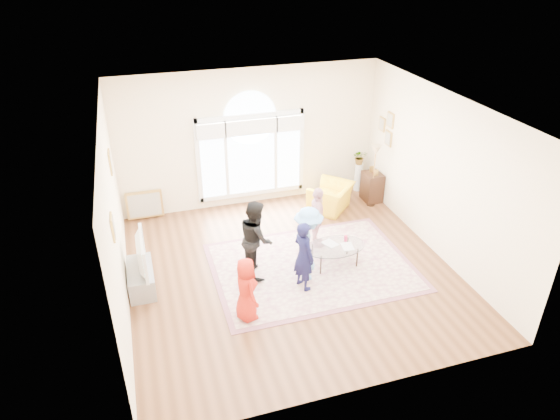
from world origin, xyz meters
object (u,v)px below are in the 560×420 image
object	(u,v)px
tv_console	(141,278)
armchair	(331,197)
area_rug	(312,267)
television	(138,254)
coffee_table	(335,247)

from	to	relation	value
tv_console	armchair	xyz separation A→B (m)	(4.40, 1.77, 0.10)
area_rug	tv_console	distance (m)	3.20
tv_console	television	world-z (taller)	television
coffee_table	area_rug	bearing A→B (deg)	173.11
tv_console	television	distance (m)	0.52
coffee_table	tv_console	bearing A→B (deg)	172.95
armchair	coffee_table	bearing A→B (deg)	24.80
tv_console	coffee_table	xyz separation A→B (m)	(3.62, -0.35, 0.19)
coffee_table	armchair	distance (m)	2.26
area_rug	television	world-z (taller)	television
area_rug	television	distance (m)	3.27
tv_console	television	size ratio (longest dim) A/B	0.92
television	armchair	bearing A→B (deg)	21.89
tv_console	coffee_table	bearing A→B (deg)	-5.54
television	armchair	world-z (taller)	television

